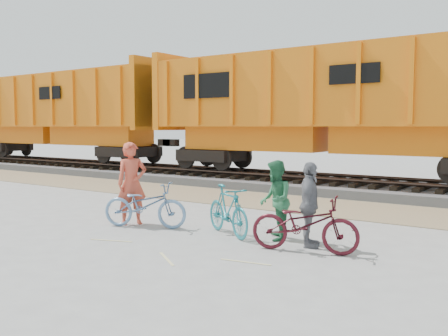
{
  "coord_description": "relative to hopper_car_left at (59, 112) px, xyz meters",
  "views": [
    {
      "loc": [
        6.34,
        -7.4,
        2.23
      ],
      "look_at": [
        0.09,
        1.5,
        1.33
      ],
      "focal_mm": 40.0,
      "sensor_mm": 36.0,
      "label": 1
    }
  ],
  "objects": [
    {
      "name": "gravel_strip",
      "position": [
        15.64,
        -3.5,
        -3.0
      ],
      "size": [
        120.0,
        3.0,
        0.02
      ],
      "primitive_type": "cube",
      "color": "#98815E",
      "rests_on": "ground"
    },
    {
      "name": "bicycle_maroon",
      "position": [
        18.13,
        -8.43,
        -2.5
      ],
      "size": [
        2.03,
        1.09,
        1.01
      ],
      "primitive_type": "imported",
      "rotation": [
        0.0,
        0.0,
        1.8
      ],
      "color": "#431018",
      "rests_on": "ground"
    },
    {
      "name": "hopper_car_center",
      "position": [
        15.0,
        0.0,
        0.0
      ],
      "size": [
        14.0,
        3.13,
        4.65
      ],
      "color": "black",
      "rests_on": "track"
    },
    {
      "name": "bicycle_teal",
      "position": [
        16.21,
        -8.06,
        -2.49
      ],
      "size": [
        1.74,
        1.25,
        1.03
      ],
      "primitive_type": "imported",
      "rotation": [
        0.0,
        0.0,
        1.07
      ],
      "color": "#1E7780",
      "rests_on": "ground"
    },
    {
      "name": "track",
      "position": [
        15.64,
        0.0,
        -2.53
      ],
      "size": [
        120.0,
        2.6,
        0.24
      ],
      "color": "black",
      "rests_on": "ballast_bed"
    },
    {
      "name": "bicycle_blue",
      "position": [
        14.26,
        -8.46,
        -2.5
      ],
      "size": [
        2.03,
        1.32,
        1.01
      ],
      "primitive_type": "imported",
      "rotation": [
        0.0,
        0.0,
        1.94
      ],
      "color": "#6488B1",
      "rests_on": "ground"
    },
    {
      "name": "ground",
      "position": [
        15.64,
        -9.0,
        -3.01
      ],
      "size": [
        120.0,
        120.0,
        0.0
      ],
      "primitive_type": "plane",
      "color": "#9E9E99",
      "rests_on": "ground"
    },
    {
      "name": "hopper_car_left",
      "position": [
        0.0,
        0.0,
        0.0
      ],
      "size": [
        14.0,
        3.13,
        4.65
      ],
      "color": "black",
      "rests_on": "track"
    },
    {
      "name": "person_woman",
      "position": [
        18.03,
        -8.03,
        -2.21
      ],
      "size": [
        0.69,
        1.01,
        1.59
      ],
      "primitive_type": "imported",
      "rotation": [
        0.0,
        0.0,
        1.93
      ],
      "color": "slate",
      "rests_on": "ground"
    },
    {
      "name": "person_man",
      "position": [
        17.21,
        -7.86,
        -2.22
      ],
      "size": [
        0.91,
        0.96,
        1.58
      ],
      "primitive_type": "imported",
      "rotation": [
        0.0,
        0.0,
        -1.03
      ],
      "color": "#2D7247",
      "rests_on": "ground"
    },
    {
      "name": "ballast_bed",
      "position": [
        15.64,
        0.0,
        -2.86
      ],
      "size": [
        120.0,
        4.0,
        0.3
      ],
      "primitive_type": "cube",
      "color": "slate",
      "rests_on": "ground"
    },
    {
      "name": "person_solo",
      "position": [
        13.76,
        -8.36,
        -2.06
      ],
      "size": [
        0.73,
        0.82,
        1.88
      ],
      "primitive_type": "imported",
      "rotation": [
        0.0,
        0.0,
        1.06
      ],
      "color": "#CC4A33",
      "rests_on": "ground"
    }
  ]
}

